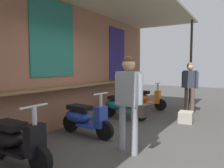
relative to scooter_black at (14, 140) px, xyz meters
name	(u,v)px	position (x,y,z in m)	size (l,w,h in m)	color
ground_plane	(128,143)	(1.71, -1.08, -0.39)	(26.91, 26.91, 0.00)	#474442
market_stall_facade	(59,54)	(1.71, 0.75, 1.42)	(9.61, 2.59, 3.20)	#8C5B44
scooter_black	(14,140)	(0.00, 0.00, 0.00)	(0.46, 1.40, 0.97)	black
scooter_blue	(84,118)	(1.68, 0.00, 0.00)	(0.49, 1.40, 0.97)	#233D9E
scooter_teal	(122,105)	(3.42, 0.00, 0.00)	(0.46, 1.40, 0.97)	#197075
scooter_orange	(145,98)	(5.11, 0.00, 0.00)	(0.47, 1.40, 0.97)	orange
shopper_with_handbag	(129,94)	(1.34, -1.29, 0.64)	(0.29, 0.67, 1.69)	#999EA8
shopper_browsing	(190,82)	(5.36, -1.49, 0.63)	(0.37, 0.55, 1.65)	brown
merchandise_crate	(186,117)	(3.96, -1.69, -0.24)	(0.45, 0.36, 0.29)	#B2A899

